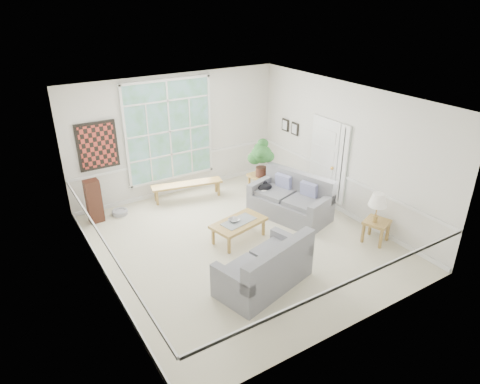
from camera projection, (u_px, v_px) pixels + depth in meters
name	position (u px, v px, depth m)	size (l,w,h in m)	color
floor	(241.00, 242.00, 8.93)	(5.50, 6.00, 0.01)	beige
ceiling	(241.00, 99.00, 7.64)	(5.50, 6.00, 0.02)	white
wall_back	(177.00, 135.00, 10.58)	(5.50, 0.02, 3.00)	silver
wall_front	(355.00, 248.00, 5.99)	(5.50, 0.02, 3.00)	silver
wall_left	(99.00, 211.00, 6.97)	(0.02, 6.00, 3.00)	silver
wall_right	(345.00, 150.00, 9.60)	(0.02, 6.00, 3.00)	silver
window_back	(170.00, 131.00, 10.39)	(2.30, 0.08, 2.40)	white
entry_door	(323.00, 161.00, 10.23)	(0.08, 0.90, 2.10)	white
door_sidelight	(343.00, 166.00, 9.71)	(0.08, 0.26, 1.90)	white
wall_art	(98.00, 146.00, 9.57)	(0.90, 0.06, 1.10)	maroon
wall_frame_near	(295.00, 129.00, 10.90)	(0.04, 0.26, 0.32)	black
wall_frame_far	(285.00, 125.00, 11.21)	(0.04, 0.26, 0.32)	black
loveseat_right	(290.00, 197.00, 9.74)	(0.94, 1.82, 0.98)	slate
loveseat_front	(264.00, 262.00, 7.45)	(1.73, 0.90, 0.94)	slate
coffee_table	(239.00, 231.00, 8.93)	(1.15, 0.63, 0.43)	#A27C3D
pewter_bowl	(234.00, 220.00, 8.84)	(0.27, 0.27, 0.07)	gray
window_bench	(187.00, 191.00, 10.71)	(1.76, 0.34, 0.41)	#A27C3D
end_table	(262.00, 185.00, 10.86)	(0.56, 0.56, 0.56)	#A27C3D
houseplant	(262.00, 158.00, 10.44)	(0.55, 0.55, 0.95)	#255824
side_table	(376.00, 231.00, 8.86)	(0.47, 0.47, 0.48)	#A27C3D
table_lamp	(377.00, 208.00, 8.59)	(0.37, 0.37, 0.63)	white
pet_bed	(120.00, 212.00, 10.00)	(0.38, 0.38, 0.11)	gray
floor_speaker	(94.00, 201.00, 9.52)	(0.31, 0.25, 1.01)	#3D1E14
cat	(265.00, 187.00, 10.00)	(0.36, 0.26, 0.17)	black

